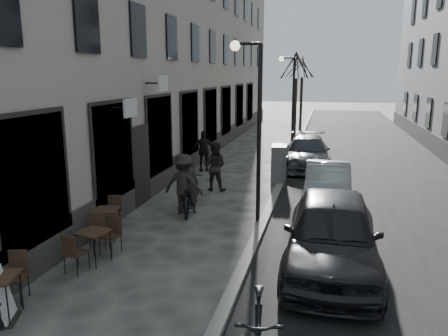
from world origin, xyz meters
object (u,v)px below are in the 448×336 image
at_px(streetlamp_near, 253,112).
at_px(sign_board, 4,300).
at_px(utility_cabinet, 279,164).
at_px(pedestrian_mid, 183,184).
at_px(streetlamp_far, 290,93).
at_px(car_mid, 327,184).
at_px(bistro_set_b, 94,244).
at_px(tree_near, 296,65).
at_px(bistro_set_c, 106,220).
at_px(car_near, 332,233).
at_px(car_far, 307,152).
at_px(bicycle, 189,195).
at_px(pedestrian_near, 215,166).
at_px(tree_far, 302,67).
at_px(pedestrian_far, 203,151).

xyz_separation_m(streetlamp_near, sign_board, (-3.28, -6.22, -2.77)).
distance_m(utility_cabinet, pedestrian_mid, 5.01).
bearing_deg(streetlamp_far, car_mid, -77.77).
bearing_deg(utility_cabinet, bistro_set_b, -114.75).
height_order(tree_near, car_mid, tree_near).
bearing_deg(sign_board, streetlamp_far, 58.22).
xyz_separation_m(streetlamp_near, bistro_set_c, (-3.45, -2.27, -2.68)).
bearing_deg(bistro_set_b, tree_near, 93.12).
bearing_deg(car_near, pedestrian_mid, 146.29).
relative_size(utility_cabinet, car_far, 0.31).
height_order(streetlamp_near, car_mid, streetlamp_near).
bearing_deg(streetlamp_near, tree_near, 89.72).
relative_size(pedestrian_mid, car_mid, 0.46).
xyz_separation_m(bicycle, car_near, (4.26, -3.07, 0.29)).
xyz_separation_m(utility_cabinet, pedestrian_near, (-2.17, -1.56, 0.15)).
distance_m(sign_board, car_mid, 10.01).
bearing_deg(tree_near, pedestrian_near, -99.35).
xyz_separation_m(bistro_set_b, bicycle, (0.96, 3.99, 0.08)).
relative_size(tree_far, utility_cabinet, 3.78).
distance_m(bistro_set_b, bicycle, 4.10).
height_order(tree_near, sign_board, tree_near).
relative_size(bistro_set_b, car_mid, 0.38).
bearing_deg(pedestrian_mid, streetlamp_far, -100.40).
xyz_separation_m(utility_cabinet, pedestrian_mid, (-2.42, -4.39, 0.17)).
height_order(streetlamp_near, pedestrian_far, streetlamp_near).
height_order(tree_near, car_far, tree_near).
bearing_deg(car_mid, pedestrian_mid, -154.97).
distance_m(pedestrian_near, car_mid, 4.11).
distance_m(bistro_set_b, pedestrian_far, 9.77).
xyz_separation_m(bistro_set_c, bicycle, (1.42, 2.55, 0.06)).
bearing_deg(utility_cabinet, car_mid, -55.13).
relative_size(bistro_set_b, car_far, 0.32).
relative_size(tree_far, car_far, 1.18).
bearing_deg(pedestrian_mid, car_near, 145.86).
bearing_deg(car_near, car_mid, 91.56).
bearing_deg(car_far, pedestrian_far, -161.26).
height_order(streetlamp_far, car_far, streetlamp_far).
height_order(bistro_set_b, car_far, car_far).
bearing_deg(pedestrian_near, bistro_set_b, 82.39).
relative_size(streetlamp_near, car_mid, 1.25).
bearing_deg(utility_cabinet, pedestrian_mid, -122.12).
height_order(streetlamp_far, bicycle, streetlamp_far).
relative_size(pedestrian_far, car_near, 0.36).
xyz_separation_m(tree_far, bistro_set_c, (-3.52, -23.27, -4.18)).
xyz_separation_m(tree_near, bicycle, (-2.10, -14.72, -4.12)).
height_order(tree_near, car_near, tree_near).
xyz_separation_m(bicycle, pedestrian_far, (-1.17, 5.77, 0.35)).
xyz_separation_m(tree_far, car_mid, (2.05, -18.80, -3.99)).
height_order(tree_near, pedestrian_mid, tree_near).
relative_size(streetlamp_far, bistro_set_b, 3.26).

